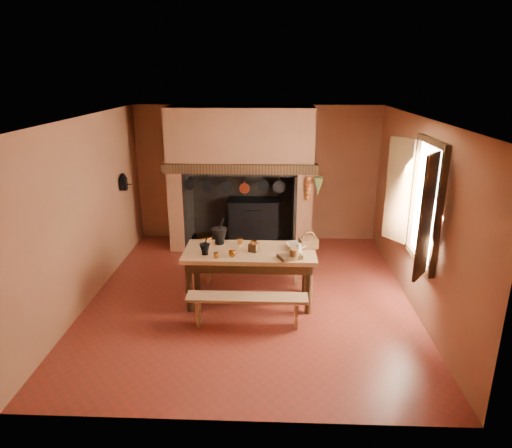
{
  "coord_description": "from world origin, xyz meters",
  "views": [
    {
      "loc": [
        0.35,
        -6.55,
        3.42
      ],
      "look_at": [
        0.08,
        0.3,
        1.12
      ],
      "focal_mm": 32.0,
      "sensor_mm": 36.0,
      "label": 1
    }
  ],
  "objects_px": {
    "iron_range": "(254,220)",
    "bench_front": "(247,304)",
    "mixing_bowl": "(296,246)",
    "coffee_grinder": "(254,247)",
    "work_table": "(250,259)",
    "wicker_basket": "(308,242)"
  },
  "relations": [
    {
      "from": "work_table",
      "to": "coffee_grinder",
      "type": "bearing_deg",
      "value": -28.45
    },
    {
      "from": "bench_front",
      "to": "mixing_bowl",
      "type": "xyz_separation_m",
      "value": [
        0.7,
        0.86,
        0.54
      ]
    },
    {
      "from": "iron_range",
      "to": "mixing_bowl",
      "type": "height_order",
      "value": "iron_range"
    },
    {
      "from": "work_table",
      "to": "coffee_grinder",
      "type": "xyz_separation_m",
      "value": [
        0.06,
        -0.03,
        0.21
      ]
    },
    {
      "from": "coffee_grinder",
      "to": "mixing_bowl",
      "type": "distance_m",
      "value": 0.66
    },
    {
      "from": "iron_range",
      "to": "wicker_basket",
      "type": "distance_m",
      "value": 2.67
    },
    {
      "from": "bench_front",
      "to": "mixing_bowl",
      "type": "distance_m",
      "value": 1.24
    },
    {
      "from": "work_table",
      "to": "mixing_bowl",
      "type": "relative_size",
      "value": 6.4
    },
    {
      "from": "work_table",
      "to": "bench_front",
      "type": "distance_m",
      "value": 0.83
    },
    {
      "from": "iron_range",
      "to": "coffee_grinder",
      "type": "height_order",
      "value": "iron_range"
    },
    {
      "from": "work_table",
      "to": "wicker_basket",
      "type": "relative_size",
      "value": 6.36
    },
    {
      "from": "work_table",
      "to": "bench_front",
      "type": "relative_size",
      "value": 1.18
    },
    {
      "from": "iron_range",
      "to": "work_table",
      "type": "height_order",
      "value": "iron_range"
    },
    {
      "from": "wicker_basket",
      "to": "work_table",
      "type": "bearing_deg",
      "value": 175.4
    },
    {
      "from": "work_table",
      "to": "bench_front",
      "type": "height_order",
      "value": "work_table"
    },
    {
      "from": "bench_front",
      "to": "wicker_basket",
      "type": "xyz_separation_m",
      "value": [
        0.89,
        0.89,
        0.59
      ]
    },
    {
      "from": "coffee_grinder",
      "to": "mixing_bowl",
      "type": "xyz_separation_m",
      "value": [
        0.64,
        0.15,
        -0.04
      ]
    },
    {
      "from": "bench_front",
      "to": "mixing_bowl",
      "type": "relative_size",
      "value": 5.44
    },
    {
      "from": "mixing_bowl",
      "to": "wicker_basket",
      "type": "relative_size",
      "value": 0.99
    },
    {
      "from": "iron_range",
      "to": "bench_front",
      "type": "distance_m",
      "value": 3.35
    },
    {
      "from": "wicker_basket",
      "to": "bench_front",
      "type": "bearing_deg",
      "value": -149.24
    },
    {
      "from": "iron_range",
      "to": "work_table",
      "type": "relative_size",
      "value": 0.81
    }
  ]
}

